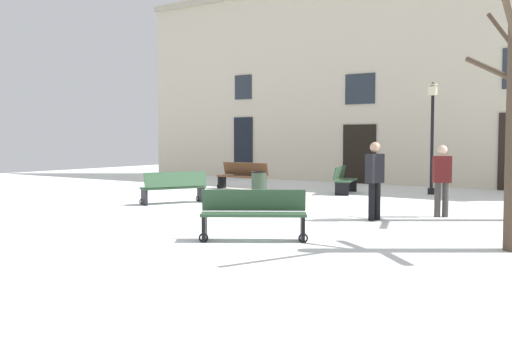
% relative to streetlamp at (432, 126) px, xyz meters
% --- Properties ---
extents(ground_plane, '(35.28, 35.28, 0.00)m').
position_rel_streetlamp_xyz_m(ground_plane, '(-3.50, -6.67, -2.19)').
color(ground_plane, white).
extents(building_facade, '(22.05, 0.60, 8.31)m').
position_rel_streetlamp_xyz_m(building_facade, '(-3.49, 2.96, 2.02)').
color(building_facade, beige).
rests_on(building_facade, ground).
extents(streetlamp, '(0.30, 0.30, 3.56)m').
position_rel_streetlamp_xyz_m(streetlamp, '(0.00, 0.00, 0.00)').
color(streetlamp, black).
rests_on(streetlamp, ground).
extents(litter_bin, '(0.48, 0.48, 0.81)m').
position_rel_streetlamp_xyz_m(litter_bin, '(-3.80, -4.17, -1.78)').
color(litter_bin, '#2D3D2D').
rests_on(litter_bin, ground).
extents(bench_back_to_back_right, '(1.78, 1.37, 0.89)m').
position_rel_streetlamp_xyz_m(bench_back_to_back_right, '(-0.10, -9.88, -1.71)').
color(bench_back_to_back_right, '#2D4C33').
rests_on(bench_back_to_back_right, ground).
extents(bench_back_to_back_left, '(1.29, 1.79, 0.89)m').
position_rel_streetlamp_xyz_m(bench_back_to_back_left, '(-5.02, -6.52, -1.73)').
color(bench_back_to_back_left, '#2D4C33').
rests_on(bench_back_to_back_left, ground).
extents(bench_near_lamp, '(1.91, 0.54, 0.94)m').
position_rel_streetlamp_xyz_m(bench_near_lamp, '(-5.97, -1.94, -1.71)').
color(bench_near_lamp, '#51331E').
rests_on(bench_near_lamp, ground).
extents(bench_far_corner, '(0.88, 1.62, 0.89)m').
position_rel_streetlamp_xyz_m(bench_far_corner, '(-2.41, -1.29, -1.75)').
color(bench_far_corner, '#2D4C33').
rests_on(bench_far_corner, ground).
extents(person_strolling, '(0.44, 0.39, 1.64)m').
position_rel_streetlamp_xyz_m(person_strolling, '(1.77, -5.04, -1.28)').
color(person_strolling, '#403D3A').
rests_on(person_strolling, ground).
extents(person_near_bench, '(0.33, 0.43, 1.71)m').
position_rel_streetlamp_xyz_m(person_near_bench, '(0.71, -6.39, -1.24)').
color(person_near_bench, black).
rests_on(person_near_bench, ground).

